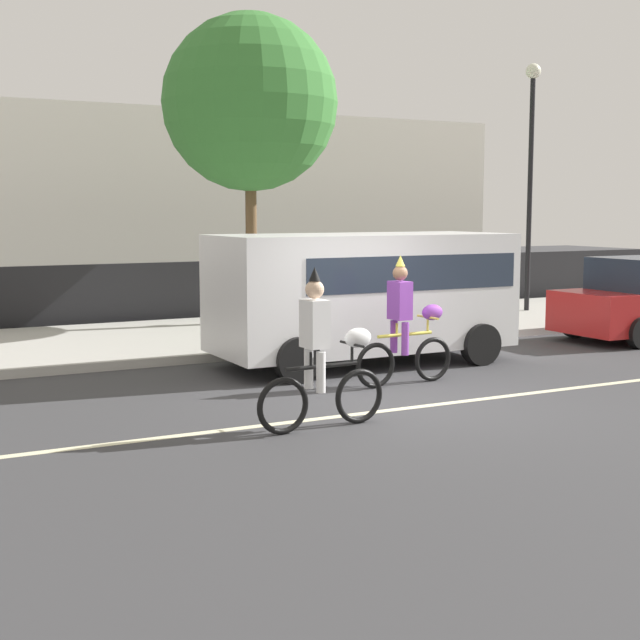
{
  "coord_description": "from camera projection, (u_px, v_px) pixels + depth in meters",
  "views": [
    {
      "loc": [
        -6.53,
        -10.08,
        2.57
      ],
      "look_at": [
        -0.68,
        1.2,
        1.0
      ],
      "focal_mm": 50.0,
      "sensor_mm": 36.0,
      "label": 1
    }
  ],
  "objects": [
    {
      "name": "ground_plane",
      "position": [
        404.0,
        399.0,
        12.18
      ],
      "size": [
        80.0,
        80.0,
        0.0
      ],
      "primitive_type": "plane",
      "color": "#38383A"
    },
    {
      "name": "road_centre_line",
      "position": [
        425.0,
        406.0,
        11.74
      ],
      "size": [
        36.0,
        0.14,
        0.01
      ],
      "primitive_type": "cube",
      "color": "beige",
      "rests_on": "ground"
    },
    {
      "name": "sidewalk_curb",
      "position": [
        229.0,
        335.0,
        17.9
      ],
      "size": [
        60.0,
        5.0,
        0.15
      ],
      "primitive_type": "cube",
      "color": "#ADAAA3",
      "rests_on": "ground"
    },
    {
      "name": "fence_line",
      "position": [
        181.0,
        292.0,
        20.38
      ],
      "size": [
        40.0,
        0.08,
        1.4
      ],
      "primitive_type": "cube",
      "color": "black",
      "rests_on": "ground"
    },
    {
      "name": "building_backdrop",
      "position": [
        28.0,
        206.0,
        26.84
      ],
      "size": [
        28.0,
        8.0,
        5.42
      ],
      "primitive_type": "cube",
      "color": "beige",
      "rests_on": "ground"
    },
    {
      "name": "parade_cyclist_zebra",
      "position": [
        323.0,
        358.0,
        10.44
      ],
      "size": [
        1.72,
        0.5,
        1.92
      ],
      "color": "black",
      "rests_on": "ground"
    },
    {
      "name": "parade_cyclist_purple",
      "position": [
        406.0,
        328.0,
        13.11
      ],
      "size": [
        1.72,
        0.5,
        1.92
      ],
      "color": "black",
      "rests_on": "ground"
    },
    {
      "name": "parked_van_white",
      "position": [
        366.0,
        288.0,
        14.85
      ],
      "size": [
        5.0,
        2.22,
        2.18
      ],
      "color": "white",
      "rests_on": "ground"
    },
    {
      "name": "street_lamp_post",
      "position": [
        531.0,
        150.0,
        21.22
      ],
      "size": [
        0.36,
        0.36,
        5.86
      ],
      "color": "black",
      "rests_on": "sidewalk_curb"
    },
    {
      "name": "street_tree_near_lamp",
      "position": [
        250.0,
        103.0,
        18.74
      ],
      "size": [
        3.71,
        3.71,
        6.52
      ],
      "color": "brown",
      "rests_on": "sidewalk_curb"
    }
  ]
}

